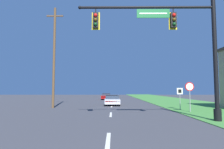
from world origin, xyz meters
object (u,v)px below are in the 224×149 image
far_car (106,96)px  route_sign_post (180,94)px  car_ahead (112,100)px  utility_pole_near (54,55)px  signal_mast (182,43)px  stop_sign (190,90)px

far_car → route_sign_post: route_sign_post is taller
car_ahead → utility_pole_near: (-6.21, -4.15, 4.96)m
signal_mast → route_sign_post: size_ratio=4.24×
far_car → signal_mast: bearing=-78.8°
far_car → stop_sign: 24.63m
stop_sign → signal_mast: bearing=-114.9°
signal_mast → car_ahead: 14.51m
far_car → route_sign_post: size_ratio=2.31×
signal_mast → far_car: (-5.61, 28.26, -4.13)m
far_car → utility_pole_near: utility_pole_near is taller
signal_mast → stop_sign: bearing=65.1°
car_ahead → stop_sign: (6.63, -8.25, 1.26)m
car_ahead → signal_mast: bearing=-71.9°
utility_pole_near → route_sign_post: bearing=-8.9°
stop_sign → route_sign_post: size_ratio=1.23×
signal_mast → route_sign_post: signal_mast is taller
car_ahead → far_car: (-1.28, 15.04, 0.00)m
route_sign_post → utility_pole_near: (-12.69, 1.99, 4.04)m
route_sign_post → far_car: bearing=110.1°
signal_mast → route_sign_post: 8.06m
car_ahead → stop_sign: 10.66m
car_ahead → utility_pole_near: size_ratio=0.42×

